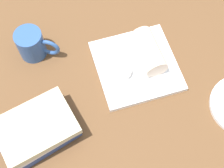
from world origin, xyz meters
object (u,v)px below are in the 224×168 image
Objects in this scene: square_plate at (136,66)px; book_stack at (36,130)px; breakfast_wrap at (149,52)px; coffee_mug at (32,44)px; sauce_cup at (122,72)px.

square_plate is 35.67cm from book_stack.
square_plate is 1.73× the size of breakfast_wrap.
sauce_cup is at bearing -30.62° from coffee_mug.
book_stack reaches higher than square_plate.
square_plate is 0.98× the size of book_stack.
breakfast_wrap reaches higher than sauce_cup.
breakfast_wrap is at bearing 23.92° from book_stack.
coffee_mug is (-33.85, 10.91, -0.11)cm from breakfast_wrap.
coffee_mug is at bearing -23.04° from breakfast_wrap.
book_stack is 27.23cm from coffee_mug.
book_stack is at bearing -155.66° from sauce_cup.
sauce_cup is 10.02cm from breakfast_wrap.
book_stack is (-36.47, -16.18, -1.20)cm from breakfast_wrap.
sauce_cup is 28.89cm from coffee_mug.
coffee_mug is (2.62, 27.08, 1.09)cm from book_stack.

